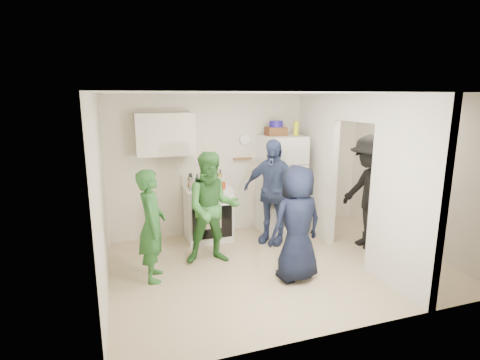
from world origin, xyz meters
name	(u,v)px	position (x,y,z in m)	size (l,w,h in m)	color
floor	(278,265)	(0.00, 0.00, 0.00)	(4.80, 4.80, 0.00)	#C4B68A
wall_back	(242,164)	(0.00, 1.70, 1.25)	(4.80, 4.80, 0.00)	silver
wall_front	(351,220)	(0.00, -1.70, 1.25)	(4.80, 4.80, 0.00)	silver
wall_left	(101,198)	(-2.40, 0.00, 1.25)	(3.40, 3.40, 0.00)	silver
wall_right	(416,173)	(2.40, 0.00, 1.25)	(3.40, 3.40, 0.00)	silver
ceiling	(282,93)	(0.00, 0.00, 2.50)	(4.80, 4.80, 0.00)	white
partition_pier_back	(316,165)	(1.20, 1.10, 1.25)	(0.12, 1.20, 2.50)	silver
partition_pier_front	(405,196)	(1.20, -1.10, 1.25)	(0.12, 1.20, 2.50)	silver
partition_header	(357,108)	(1.20, 0.00, 2.30)	(0.12, 1.00, 0.40)	silver
stove	(208,213)	(-0.74, 1.37, 0.47)	(0.78, 0.65, 0.93)	white
upper_cabinet	(165,134)	(-1.40, 1.52, 1.85)	(0.95, 0.34, 0.70)	silver
fridge	(281,184)	(0.63, 1.34, 0.89)	(0.73, 0.71, 1.78)	white
wicker_basket	(276,131)	(0.53, 1.39, 1.85)	(0.35, 0.25, 0.15)	brown
blue_bowl	(276,124)	(0.53, 1.39, 1.98)	(0.24, 0.24, 0.11)	navy
yellow_cup_stack_top	(296,129)	(0.85, 1.24, 1.90)	(0.09, 0.09, 0.25)	#D8E213
wall_clock	(245,139)	(0.05, 1.68, 1.70)	(0.22, 0.22, 0.03)	white
spice_shelf	(243,159)	(0.00, 1.65, 1.35)	(0.35, 0.08, 0.03)	olive
nook_window	(408,147)	(2.38, 0.20, 1.65)	(0.03, 0.70, 0.80)	black
nook_window_frame	(408,147)	(2.36, 0.20, 1.65)	(0.04, 0.76, 0.86)	white
nook_valance	(409,125)	(2.34, 0.20, 2.00)	(0.04, 0.82, 0.18)	white
yellow_cup_stack_stove	(203,183)	(-0.86, 1.15, 1.06)	(0.09, 0.09, 0.25)	yellow
red_cup	(223,186)	(-0.52, 1.17, 0.99)	(0.09, 0.09, 0.12)	#B8330C
person_green_left	(152,226)	(-1.79, 0.16, 0.77)	(0.56, 0.37, 1.54)	#2E692A
person_green_center	(213,208)	(-0.89, 0.43, 0.84)	(0.82, 0.64, 1.68)	#3D7C36
person_denim	(272,192)	(0.27, 0.90, 0.89)	(1.04, 0.43, 1.78)	#3D4885
person_navy	(297,224)	(0.05, -0.45, 0.79)	(0.78, 0.50, 1.59)	black
person_nook	(370,193)	(1.68, 0.19, 0.93)	(1.21, 0.69, 1.87)	black
bottle_a	(190,180)	(-1.02, 1.48, 1.06)	(0.07, 0.07, 0.24)	brown
bottle_b	(197,182)	(-0.93, 1.28, 1.07)	(0.07, 0.07, 0.27)	#174629
bottle_c	(202,179)	(-0.81, 1.50, 1.06)	(0.07, 0.07, 0.25)	#B4B8C3
bottle_d	(209,180)	(-0.72, 1.33, 1.07)	(0.07, 0.07, 0.27)	brown
bottle_e	(209,176)	(-0.66, 1.56, 1.09)	(0.08, 0.08, 0.31)	silver
bottle_f	(217,177)	(-0.57, 1.37, 1.10)	(0.06, 0.06, 0.33)	#1A3814
bottle_g	(220,177)	(-0.47, 1.51, 1.07)	(0.07, 0.07, 0.27)	olive
bottle_h	(191,182)	(-1.03, 1.26, 1.08)	(0.08, 0.08, 0.29)	#9BA0A6
bottle_i	(210,178)	(-0.67, 1.48, 1.07)	(0.07, 0.07, 0.28)	#4F2E0D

